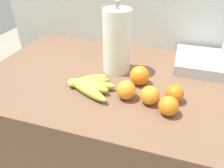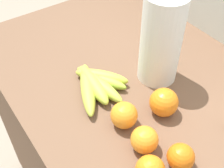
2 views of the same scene
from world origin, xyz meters
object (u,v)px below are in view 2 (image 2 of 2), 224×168
orange_right (144,140)px  banana_bunch (96,83)px  orange_back_right (124,115)px  paper_towel_roll (161,39)px  orange_center (164,102)px  orange_front (181,157)px

orange_right → banana_bunch: bearing=176.1°
banana_bunch → orange_right: (0.24, -0.02, 0.01)m
orange_back_right → paper_towel_roll: 0.24m
banana_bunch → orange_center: (0.18, 0.10, 0.02)m
banana_bunch → paper_towel_roll: size_ratio=0.68×
banana_bunch → orange_right: orange_right is taller
orange_front → orange_center: size_ratio=0.83×
orange_right → orange_front: orange_right is taller
banana_bunch → orange_front: (0.33, 0.02, 0.01)m
orange_back_right → paper_towel_roll: size_ratio=0.24×
orange_right → orange_back_right: bearing=177.2°
orange_center → orange_back_right: bearing=-103.7°
orange_front → orange_back_right: (-0.17, -0.03, 0.00)m
orange_front → orange_right: bearing=-154.9°
orange_front → orange_back_right: 0.18m
orange_center → orange_front: bearing=-28.0°
orange_front → paper_towel_roll: 0.33m
banana_bunch → paper_towel_roll: paper_towel_roll is taller
orange_center → paper_towel_roll: 0.18m
orange_front → orange_center: (-0.14, 0.08, 0.01)m
orange_back_right → paper_towel_roll: bearing=115.8°
banana_bunch → orange_center: size_ratio=2.62×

